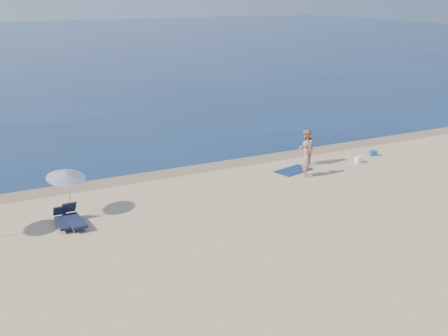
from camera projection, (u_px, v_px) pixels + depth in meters
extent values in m
cube|color=#0C224C|center=(13.00, 44.00, 98.53)|extent=(240.00, 160.00, 0.01)
cube|color=#847254|center=(223.00, 164.00, 30.34)|extent=(240.00, 1.60, 0.00)
imported|color=tan|center=(306.00, 159.00, 28.13)|extent=(0.73, 0.80, 1.85)
imported|color=tan|center=(306.00, 148.00, 29.94)|extent=(1.17, 1.20, 1.95)
cube|color=#102050|center=(293.00, 170.00, 29.27)|extent=(2.18, 1.54, 0.03)
cube|color=white|center=(359.00, 160.00, 30.59)|extent=(0.39, 0.34, 0.32)
cube|color=#1F5EAB|center=(373.00, 153.00, 31.92)|extent=(0.46, 0.36, 0.30)
cylinder|color=silver|center=(70.00, 198.00, 22.90)|extent=(0.13, 0.40, 1.83)
cone|color=white|center=(66.00, 175.00, 22.94)|extent=(1.94, 1.95, 0.60)
sphere|color=silver|center=(66.00, 171.00, 22.89)|extent=(0.05, 0.05, 0.05)
cube|color=#141B37|center=(64.00, 223.00, 22.18)|extent=(0.55, 1.42, 0.09)
cube|color=#141B37|center=(60.00, 211.00, 22.71)|extent=(0.52, 0.35, 0.45)
cylinder|color=#A5A5AD|center=(69.00, 224.00, 22.30)|extent=(0.03, 0.03, 0.21)
cube|color=#161D3D|center=(75.00, 221.00, 22.29)|extent=(0.67, 1.63, 0.11)
cube|color=#161D3D|center=(69.00, 207.00, 22.86)|extent=(0.61, 0.42, 0.52)
cylinder|color=#A5A5AD|center=(81.00, 222.00, 22.44)|extent=(0.03, 0.03, 0.24)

